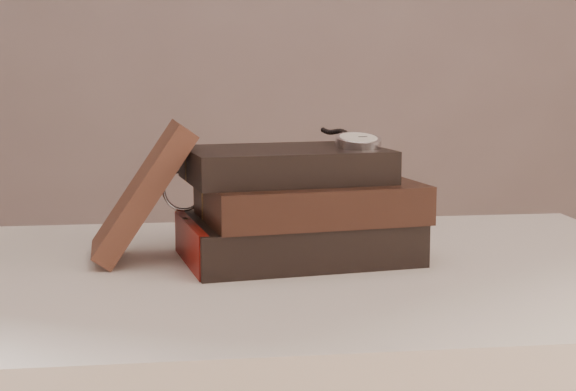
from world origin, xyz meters
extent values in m
cube|color=silver|center=(0.00, 0.35, 0.73)|extent=(1.00, 0.60, 0.04)
cube|color=white|center=(0.00, 0.35, 0.67)|extent=(0.88, 0.49, 0.08)
cube|color=black|center=(0.05, 0.39, 0.77)|extent=(0.28, 0.21, 0.05)
cube|color=beige|center=(0.06, 0.39, 0.77)|extent=(0.27, 0.20, 0.04)
cube|color=gold|center=(-0.08, 0.40, 0.77)|extent=(0.01, 0.01, 0.05)
cube|color=maroon|center=(-0.07, 0.37, 0.77)|extent=(0.04, 0.16, 0.05)
cube|color=black|center=(0.07, 0.39, 0.82)|extent=(0.26, 0.20, 0.04)
cube|color=beige|center=(0.07, 0.39, 0.82)|extent=(0.26, 0.19, 0.03)
cube|color=gold|center=(-0.05, 0.39, 0.82)|extent=(0.01, 0.01, 0.04)
cube|color=black|center=(0.04, 0.40, 0.86)|extent=(0.25, 0.19, 0.04)
cube|color=beige|center=(0.04, 0.40, 0.86)|extent=(0.24, 0.18, 0.03)
cube|color=gold|center=(-0.07, 0.41, 0.86)|extent=(0.01, 0.01, 0.04)
cube|color=#3C1F17|center=(-0.12, 0.41, 0.83)|extent=(0.13, 0.12, 0.16)
cylinder|color=silver|center=(0.12, 0.39, 0.89)|extent=(0.06, 0.06, 0.02)
cylinder|color=white|center=(0.12, 0.39, 0.89)|extent=(0.05, 0.05, 0.01)
torus|color=silver|center=(0.12, 0.39, 0.89)|extent=(0.06, 0.06, 0.01)
cylinder|color=silver|center=(0.12, 0.42, 0.89)|extent=(0.01, 0.01, 0.01)
cube|color=black|center=(0.12, 0.39, 0.89)|extent=(0.00, 0.02, 0.00)
cube|color=black|center=(0.13, 0.39, 0.89)|extent=(0.01, 0.00, 0.00)
sphere|color=black|center=(0.12, 0.43, 0.89)|extent=(0.01, 0.01, 0.01)
sphere|color=black|center=(0.12, 0.43, 0.89)|extent=(0.01, 0.01, 0.01)
sphere|color=black|center=(0.12, 0.44, 0.89)|extent=(0.01, 0.01, 0.01)
sphere|color=black|center=(0.11, 0.45, 0.89)|extent=(0.01, 0.01, 0.01)
sphere|color=black|center=(0.11, 0.46, 0.89)|extent=(0.01, 0.01, 0.01)
sphere|color=black|center=(0.11, 0.47, 0.89)|extent=(0.01, 0.01, 0.01)
sphere|color=black|center=(0.11, 0.48, 0.89)|extent=(0.01, 0.01, 0.01)
sphere|color=black|center=(0.11, 0.49, 0.89)|extent=(0.01, 0.01, 0.01)
sphere|color=black|center=(0.11, 0.49, 0.89)|extent=(0.01, 0.01, 0.01)
sphere|color=black|center=(0.11, 0.50, 0.89)|extent=(0.01, 0.01, 0.01)
sphere|color=black|center=(0.10, 0.51, 0.89)|extent=(0.01, 0.01, 0.01)
torus|color=silver|center=(-0.08, 0.46, 0.82)|extent=(0.05, 0.02, 0.05)
torus|color=silver|center=(-0.02, 0.46, 0.82)|extent=(0.05, 0.02, 0.05)
cylinder|color=silver|center=(-0.05, 0.46, 0.83)|extent=(0.02, 0.01, 0.00)
cylinder|color=silver|center=(-0.11, 0.51, 0.82)|extent=(0.02, 0.12, 0.03)
cylinder|color=silver|center=(-0.01, 0.53, 0.82)|extent=(0.02, 0.12, 0.03)
camera|label=1|loc=(-0.09, -0.59, 0.97)|focal=53.57mm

